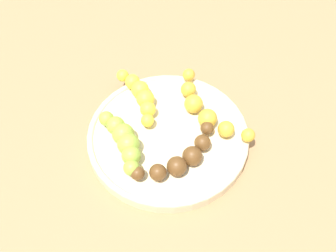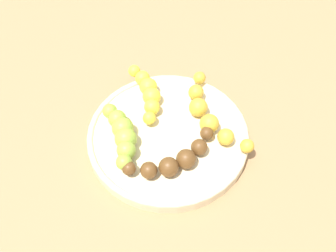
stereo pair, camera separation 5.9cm
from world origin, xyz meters
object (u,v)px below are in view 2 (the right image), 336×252
Objects in this scene: fruit_bowl at (168,136)px; banana_green at (122,134)px; banana_overripe at (175,159)px; banana_spotted at (209,114)px; banana_yellow at (148,92)px.

fruit_bowl is 2.20× the size of banana_green.
banana_spotted reaches higher than banana_overripe.
banana_overripe is at bearing 32.84° from banana_spotted.
fruit_bowl is at bearing -2.07° from banana_spotted.
banana_yellow is 0.10m from banana_green.
banana_yellow is (-0.05, 0.10, -0.00)m from banana_spotted.
banana_green reaches higher than banana_yellow.
banana_spotted is 1.47× the size of banana_green.
banana_overripe is at bearing -87.03° from banana_yellow.
banana_green is (-0.06, 0.03, 0.02)m from fruit_bowl.
banana_green is (-0.09, -0.05, 0.00)m from banana_yellow.
banana_spotted is (0.07, -0.02, 0.02)m from fruit_bowl.
banana_overripe is 0.14m from banana_yellow.
fruit_bowl is 1.49× the size of banana_spotted.
banana_yellow is at bearing 170.14° from banana_overripe.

